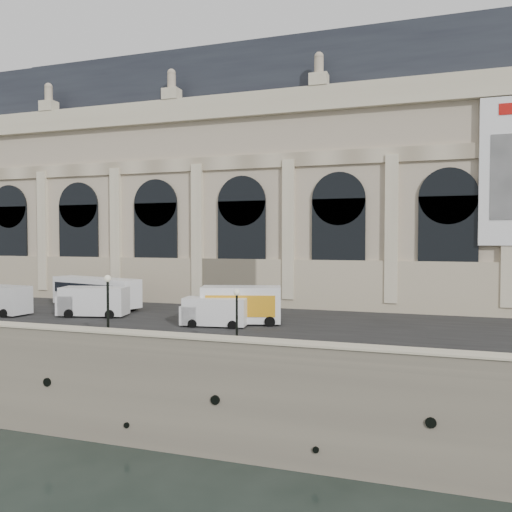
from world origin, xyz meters
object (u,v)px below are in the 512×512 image
Objects in this scene: van_b at (212,312)px; lamp_right at (237,320)px; lamp_left at (108,310)px; box_truck at (236,305)px; van_c at (90,302)px; bus_left at (96,291)px.

lamp_right reaches higher than van_b.
box_truck is at bearing 59.95° from lamp_left.
lamp_right reaches higher than box_truck.
lamp_right is (9.09, 0.46, -0.36)m from lamp_left.
lamp_right is at bearing -27.44° from van_c.
lamp_left is at bearing -48.79° from van_c.
lamp_left reaches higher than van_b.
lamp_left is at bearing -177.10° from lamp_right.
bus_left is at bearing 165.71° from box_truck.
lamp_right reaches higher than van_c.
van_c is 1.39× the size of lamp_left.
box_truck is at bearing -14.29° from bus_left.
van_b is 9.19m from lamp_left.
van_c is 0.79× the size of box_truck.
lamp_right is at bearing -69.60° from box_truck.
lamp_left is at bearing -120.05° from box_truck.
bus_left is at bearing 145.99° from lamp_right.
van_c is 1.64× the size of lamp_right.
bus_left reaches higher than box_truck.
box_truck is (13.95, 0.24, 0.19)m from van_c.
lamp_right is (17.41, -9.04, 0.57)m from van_c.
lamp_left is (-5.64, -9.74, 0.73)m from box_truck.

